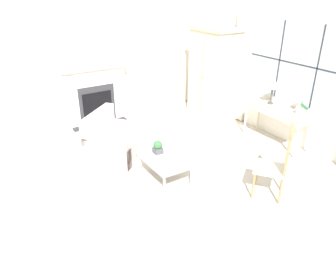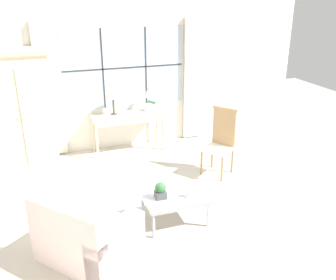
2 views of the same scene
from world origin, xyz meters
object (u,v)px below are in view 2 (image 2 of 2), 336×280
armoire (21,111)px  coffee_table (175,198)px  potted_plant_small (160,190)px  pillar_candle (189,193)px  console_table (128,118)px  side_chair_wooden (221,138)px  armchair_upholstered (87,237)px  potted_orchid (149,101)px  table_lamp (113,94)px

armoire → coffee_table: (1.84, -2.45, -0.65)m
potted_plant_small → pillar_candle: potted_plant_small is taller
console_table → side_chair_wooden: bearing=-48.4°
console_table → armchair_upholstered: bearing=-112.4°
console_table → potted_plant_small: size_ratio=6.21×
console_table → potted_orchid: (0.44, 0.07, 0.27)m
armoire → side_chair_wooden: armoire is taller
table_lamp → armchair_upholstered: 3.21m
side_chair_wooden → pillar_candle: bearing=-130.6°
armoire → console_table: armoire is taller
table_lamp → side_chair_wooden: (1.49, -1.45, -0.53)m
side_chair_wooden → coffee_table: (-1.24, -1.15, -0.24)m
armoire → coffee_table: bearing=-53.2°
table_lamp → coffee_table: bearing=-84.5°
potted_orchid → potted_plant_small: (-0.64, -2.63, -0.40)m
potted_orchid → side_chair_wooden: size_ratio=0.41×
potted_orchid → armoire: bearing=-175.8°
armoire → potted_orchid: armoire is taller
potted_orchid → potted_plant_small: size_ratio=2.12×
potted_orchid → armchair_upholstered: 3.44m
armchair_upholstered → pillar_candle: armchair_upholstered is taller
table_lamp → side_chair_wooden: bearing=-44.1°
table_lamp → potted_orchid: table_lamp is taller
side_chair_wooden → coffee_table: bearing=-137.1°
potted_orchid → side_chair_wooden: (0.81, -1.47, -0.31)m
potted_orchid → potted_plant_small: potted_orchid is taller
armoire → potted_orchid: bearing=4.2°
potted_orchid → armchair_upholstered: bearing=-118.8°
armchair_upholstered → side_chair_wooden: bearing=31.5°
armoire → console_table: bearing=3.1°
side_chair_wooden → pillar_candle: side_chair_wooden is taller
potted_orchid → coffee_table: potted_orchid is taller
table_lamp → armchair_upholstered: (-0.94, -2.94, -0.87)m
console_table → pillar_candle: console_table is taller
console_table → pillar_candle: (0.16, -2.66, -0.19)m
armoire → console_table: (1.83, 0.10, -0.37)m
pillar_candle → potted_plant_small: bearing=165.0°
potted_plant_small → console_table: bearing=85.6°
console_table → pillar_candle: bearing=-86.5°
armchair_upholstered → console_table: bearing=67.6°
armoire → pillar_candle: bearing=-52.1°
console_table → coffee_table: (0.00, -2.55, -0.29)m
table_lamp → pillar_candle: bearing=-81.4°
table_lamp → coffee_table: size_ratio=0.60×
armoire → table_lamp: (1.58, 0.15, 0.12)m
armchair_upholstered → coffee_table: 1.25m
console_table → potted_orchid: potted_orchid is taller
table_lamp → potted_plant_small: 2.68m
table_lamp → potted_plant_small: size_ratio=2.34×
console_table → armchair_upholstered: armchair_upholstered is taller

